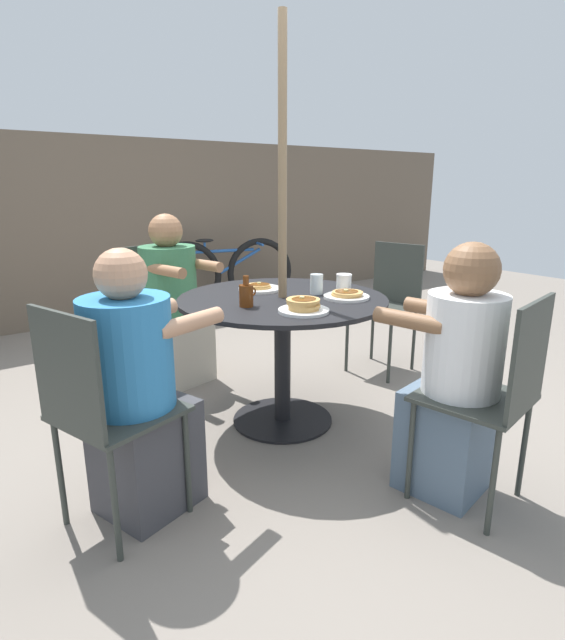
{
  "coord_description": "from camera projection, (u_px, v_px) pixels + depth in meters",
  "views": [
    {
      "loc": [
        -1.59,
        -2.16,
        1.35
      ],
      "look_at": [
        0.0,
        0.0,
        0.61
      ],
      "focal_mm": 28.0,
      "sensor_mm": 36.0,
      "label": 1
    }
  ],
  "objects": [
    {
      "name": "bicycle",
      "position": [
        225.0,
        274.0,
        5.5
      ],
      "size": [
        1.57,
        0.53,
        0.78
      ],
      "rotation": [
        0.0,
        0.0,
        -0.24
      ],
      "color": "black",
      "rests_on": "ground"
    },
    {
      "name": "diner_south",
      "position": [
        173.0,
        307.0,
        3.44
      ],
      "size": [
        0.47,
        0.58,
        1.16
      ],
      "rotation": [
        0.0,
        0.0,
        -2.92
      ],
      "color": "beige",
      "rests_on": "ground"
    },
    {
      "name": "umbrella_pole",
      "position": [
        282.0,
        236.0,
        2.66
      ],
      "size": [
        0.05,
        0.05,
        2.16
      ],
      "primitive_type": "cylinder",
      "color": "#846B4C",
      "rests_on": "ground"
    },
    {
      "name": "pancake_plate_b",
      "position": [
        304.0,
        307.0,
        2.42
      ],
      "size": [
        0.25,
        0.25,
        0.08
      ],
      "color": "white",
      "rests_on": "patio_table"
    },
    {
      "name": "coffee_cup",
      "position": [
        344.0,
        283.0,
        2.89
      ],
      "size": [
        0.09,
        0.09,
        0.1
      ],
      "color": "white",
      "rests_on": "patio_table"
    },
    {
      "name": "patio_chair_east",
      "position": [
        389.0,
        298.0,
        3.66
      ],
      "size": [
        0.5,
        0.5,
        0.93
      ],
      "rotation": [
        0.0,
        0.0,
        -4.5
      ],
      "color": "#333833",
      "rests_on": "ground"
    },
    {
      "name": "syrup_bottle",
      "position": [
        246.0,
        295.0,
        2.52
      ],
      "size": [
        0.1,
        0.07,
        0.16
      ],
      "color": "#602D0F",
      "rests_on": "patio_table"
    },
    {
      "name": "ground_plane",
      "position": [
        282.0,
        420.0,
        2.95
      ],
      "size": [
        12.0,
        12.0,
        0.0
      ],
      "primitive_type": "plane",
      "color": "gray"
    },
    {
      "name": "drinking_glass_a",
      "position": [
        317.0,
        284.0,
        2.81
      ],
      "size": [
        0.07,
        0.07,
        0.11
      ],
      "primitive_type": "cylinder",
      "color": "silver",
      "rests_on": "patio_table"
    },
    {
      "name": "patio_chair_north",
      "position": [
        495.0,
        389.0,
        2.03
      ],
      "size": [
        0.49,
        0.49,
        0.93
      ],
      "rotation": [
        0.0,
        0.0,
        0.19
      ],
      "color": "#333833",
      "rests_on": "ground"
    },
    {
      "name": "back_fence",
      "position": [
        109.0,
        230.0,
        4.97
      ],
      "size": [
        10.0,
        0.06,
        1.8
      ],
      "primitive_type": "cube",
      "color": "brown",
      "rests_on": "ground"
    },
    {
      "name": "diner_west",
      "position": [
        138.0,
        398.0,
        2.02
      ],
      "size": [
        0.58,
        0.48,
        1.12
      ],
      "rotation": [
        0.0,
        0.0,
        -1.26
      ],
      "color": "#3D3D42",
      "rests_on": "ground"
    },
    {
      "name": "pancake_plate_a",
      "position": [
        259.0,
        288.0,
        2.92
      ],
      "size": [
        0.25,
        0.25,
        0.05
      ],
      "color": "white",
      "rests_on": "patio_table"
    },
    {
      "name": "patio_chair_south",
      "position": [
        158.0,
        301.0,
        3.55
      ],
      "size": [
        0.5,
        0.5,
        0.93
      ],
      "rotation": [
        0.0,
        0.0,
        -2.92
      ],
      "color": "#333833",
      "rests_on": "ground"
    },
    {
      "name": "diner_north",
      "position": [
        454.0,
        382.0,
        2.15
      ],
      "size": [
        0.4,
        0.54,
        1.13
      ],
      "rotation": [
        0.0,
        0.0,
        0.19
      ],
      "color": "slate",
      "rests_on": "ground"
    },
    {
      "name": "patio_chair_west",
      "position": [
        99.0,
        406.0,
        1.88
      ],
      "size": [
        0.52,
        0.52,
        0.93
      ],
      "rotation": [
        0.0,
        0.0,
        -1.26
      ],
      "color": "#333833",
      "rests_on": "ground"
    },
    {
      "name": "patio_table",
      "position": [
        282.0,
        324.0,
        2.79
      ],
      "size": [
        1.16,
        1.16,
        0.75
      ],
      "color": "black",
      "rests_on": "ground"
    },
    {
      "name": "pancake_plate_c",
      "position": [
        347.0,
        295.0,
        2.72
      ],
      "size": [
        0.25,
        0.25,
        0.05
      ],
      "color": "white",
      "rests_on": "patio_table"
    }
  ]
}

